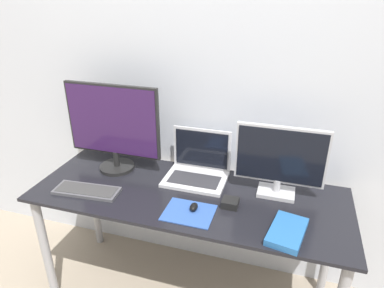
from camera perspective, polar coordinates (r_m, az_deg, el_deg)
name	(u,v)px	position (r m, az deg, el deg)	size (l,w,h in m)	color
wall_back	(208,81)	(1.97, 2.70, 10.43)	(7.00, 0.05, 2.50)	silver
desk	(188,210)	(1.90, -0.64, -10.92)	(1.67, 0.63, 0.74)	black
monitor_left	(113,126)	(2.01, -13.01, 2.92)	(0.57, 0.21, 0.52)	black
monitor_right	(280,160)	(1.79, 14.44, -2.58)	(0.46, 0.13, 0.38)	#B2B2B7
laptop	(199,167)	(1.96, 1.12, -3.79)	(0.34, 0.26, 0.27)	silver
keyboard	(87,191)	(1.93, -17.13, -7.42)	(0.36, 0.16, 0.02)	#4C4C51
mousepad	(189,213)	(1.70, -0.51, -11.37)	(0.24, 0.20, 0.00)	#2D519E
mouse	(194,207)	(1.70, 0.30, -10.44)	(0.04, 0.06, 0.03)	black
book	(287,232)	(1.62, 15.57, -13.88)	(0.18, 0.26, 0.03)	#235B9E
power_brick	(230,203)	(1.74, 6.39, -9.74)	(0.08, 0.08, 0.04)	black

